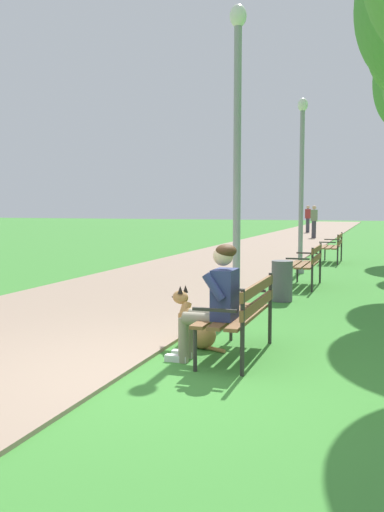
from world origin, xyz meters
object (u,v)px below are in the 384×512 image
at_px(person_seated_on_near_bench, 215,298).
at_px(pedestrian_distant, 314,222).
at_px(dog_shepherd, 195,325).
at_px(pedestrian_further_distant, 308,219).
at_px(park_bench_near, 241,310).
at_px(litter_bin, 282,281).
at_px(lamp_post_near, 237,159).
at_px(park_bench_mid, 307,262).
at_px(park_bench_far, 333,245).
at_px(lamp_post_mid, 301,184).

height_order(person_seated_on_near_bench, pedestrian_distant, pedestrian_distant).
bearing_deg(dog_shepherd, pedestrian_further_distant, 94.79).
distance_m(park_bench_near, litter_bin, 3.77).
height_order(lamp_post_near, pedestrian_distant, lamp_post_near).
xyz_separation_m(park_bench_mid, pedestrian_distant, (-1.92, 17.22, 0.33)).
relative_size(park_bench_far, lamp_post_near, 0.33).
distance_m(person_seated_on_near_bench, lamp_post_mid, 8.47).
bearing_deg(person_seated_on_near_bench, litter_bin, 90.04).
height_order(park_bench_near, litter_bin, park_bench_near).
bearing_deg(park_bench_mid, pedestrian_further_distant, 97.36).
bearing_deg(litter_bin, lamp_post_mid, 93.95).
height_order(park_bench_mid, pedestrian_distant, pedestrian_distant).
bearing_deg(pedestrian_further_distant, lamp_post_near, -84.86).
bearing_deg(park_bench_far, lamp_post_mid, -100.75).
height_order(park_bench_mid, dog_shepherd, park_bench_mid).
bearing_deg(lamp_post_near, dog_shepherd, -90.18).
distance_m(park_bench_mid, lamp_post_mid, 2.92).
distance_m(lamp_post_mid, pedestrian_further_distant, 20.70).
bearing_deg(lamp_post_mid, person_seated_on_near_bench, -87.96).
bearing_deg(litter_bin, park_bench_near, -86.80).
relative_size(park_bench_near, person_seated_on_near_bench, 1.20).
bearing_deg(lamp_post_near, pedestrian_further_distant, 95.14).
xyz_separation_m(lamp_post_near, litter_bin, (0.39, 1.63, -1.96)).
bearing_deg(park_bench_far, pedestrian_distant, 99.35).
height_order(park_bench_mid, pedestrian_further_distant, pedestrian_further_distant).
distance_m(park_bench_near, dog_shepherd, 0.70).
bearing_deg(lamp_post_mid, pedestrian_further_distant, 96.88).
relative_size(person_seated_on_near_bench, lamp_post_near, 0.28).
relative_size(park_bench_near, park_bench_far, 1.00).
xyz_separation_m(park_bench_near, dog_shepherd, (-0.61, 0.24, -0.25)).
height_order(lamp_post_mid, pedestrian_distant, lamp_post_mid).
relative_size(park_bench_near, pedestrian_distant, 0.91).
bearing_deg(lamp_post_near, litter_bin, 76.45).
height_order(person_seated_on_near_bench, dog_shepherd, person_seated_on_near_bench).
height_order(dog_shepherd, lamp_post_mid, lamp_post_mid).
relative_size(park_bench_near, lamp_post_near, 0.33).
height_order(park_bench_near, park_bench_far, same).
height_order(lamp_post_near, litter_bin, lamp_post_near).
xyz_separation_m(lamp_post_near, pedestrian_further_distant, (-2.37, 26.39, -1.47)).
bearing_deg(dog_shepherd, park_bench_far, 86.52).
bearing_deg(park_bench_far, person_seated_on_near_bench, -91.25).
xyz_separation_m(park_bench_far, litter_bin, (-0.25, -7.09, -0.16)).
height_order(park_bench_mid, litter_bin, park_bench_mid).
bearing_deg(park_bench_near, person_seated_on_near_bench, -122.96).
distance_m(park_bench_far, person_seated_on_near_bench, 11.18).
distance_m(park_bench_near, pedestrian_distant, 22.96).
relative_size(litter_bin, pedestrian_further_distant, 0.42).
distance_m(park_bench_far, pedestrian_distant, 12.19).
xyz_separation_m(pedestrian_distant, pedestrian_further_distant, (-1.03, 5.65, 0.00)).
distance_m(park_bench_near, park_bench_far, 10.85).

